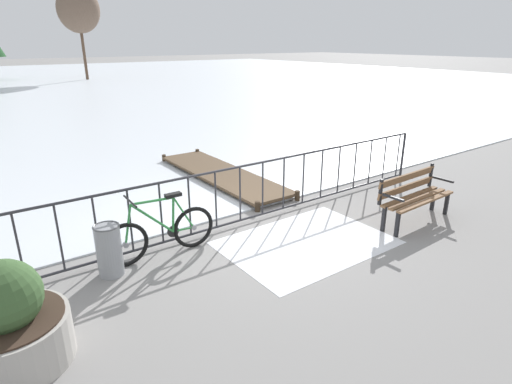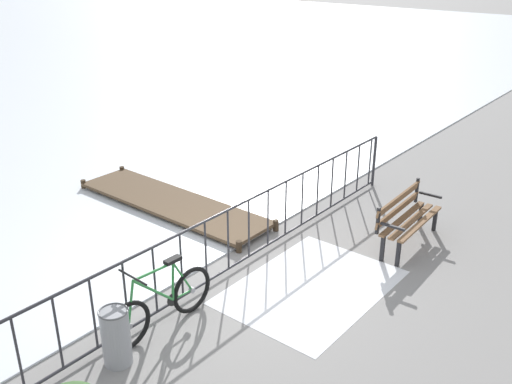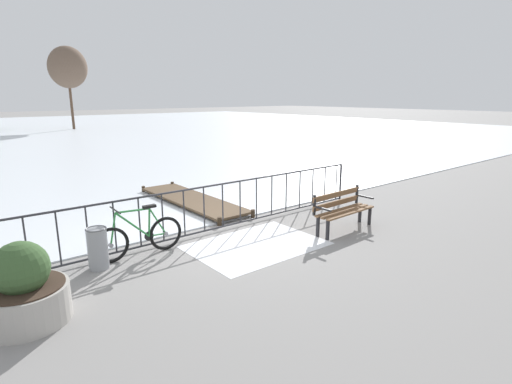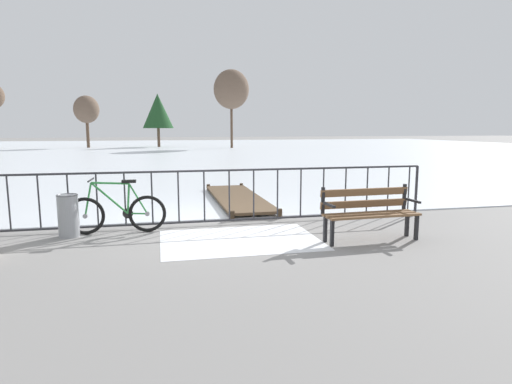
{
  "view_description": "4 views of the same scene",
  "coord_description": "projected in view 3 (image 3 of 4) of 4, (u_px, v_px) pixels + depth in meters",
  "views": [
    {
      "loc": [
        -3.69,
        -5.56,
        3.03
      ],
      "look_at": [
        -0.27,
        -0.84,
        0.91
      ],
      "focal_mm": 29.33,
      "sensor_mm": 36.0,
      "label": 1
    },
    {
      "loc": [
        -5.57,
        -5.05,
        4.55
      ],
      "look_at": [
        1.07,
        0.34,
        0.89
      ],
      "focal_mm": 40.13,
      "sensor_mm": 36.0,
      "label": 2
    },
    {
      "loc": [
        -4.32,
        -7.06,
        2.92
      ],
      "look_at": [
        0.95,
        -0.59,
        0.91
      ],
      "focal_mm": 28.11,
      "sensor_mm": 36.0,
      "label": 3
    },
    {
      "loc": [
        -0.82,
        -8.01,
        1.85
      ],
      "look_at": [
        1.07,
        0.3,
        0.57
      ],
      "focal_mm": 30.04,
      "sensor_mm": 36.0,
      "label": 4
    }
  ],
  "objects": [
    {
      "name": "railing_fence",
      "position": [
        204.0,
        209.0,
        8.52
      ],
      "size": [
        9.06,
        0.06,
        1.07
      ],
      "color": "#2D2D33",
      "rests_on": "ground"
    },
    {
      "name": "wooden_dock",
      "position": [
        192.0,
        199.0,
        11.09
      ],
      "size": [
        1.1,
        4.28,
        0.2
      ],
      "color": "brown",
      "rests_on": "ground"
    },
    {
      "name": "frozen_pond",
      "position": [
        3.0,
        135.0,
        30.06
      ],
      "size": [
        80.0,
        56.0,
        0.03
      ],
      "primitive_type": "cube",
      "color": "silver",
      "rests_on": "ground"
    },
    {
      "name": "ground_plane",
      "position": [
        205.0,
        234.0,
        8.66
      ],
      "size": [
        160.0,
        160.0,
        0.0
      ],
      "primitive_type": "plane",
      "color": "gray"
    },
    {
      "name": "park_bench",
      "position": [
        342.0,
        207.0,
        8.87
      ],
      "size": [
        1.62,
        0.53,
        0.89
      ],
      "color": "brown",
      "rests_on": "ground"
    },
    {
      "name": "tree_centre",
      "position": [
        68.0,
        67.0,
        34.22
      ],
      "size": [
        3.18,
        3.18,
        7.02
      ],
      "color": "brown",
      "rests_on": "ground"
    },
    {
      "name": "snow_patch",
      "position": [
        256.0,
        245.0,
        8.03
      ],
      "size": [
        2.6,
        1.86,
        0.01
      ],
      "primitive_type": "cube",
      "color": "white",
      "rests_on": "ground"
    },
    {
      "name": "trash_bin",
      "position": [
        98.0,
        248.0,
        6.87
      ],
      "size": [
        0.35,
        0.35,
        0.73
      ],
      "color": "gray",
      "rests_on": "ground"
    },
    {
      "name": "bicycle_near_railing",
      "position": [
        139.0,
        237.0,
        7.41
      ],
      "size": [
        1.71,
        0.52,
        0.97
      ],
      "color": "black",
      "rests_on": "ground"
    },
    {
      "name": "planter_with_shrub",
      "position": [
        24.0,
        291.0,
        5.22
      ],
      "size": [
        1.1,
        1.1,
        1.11
      ],
      "color": "#ADA8A0",
      "rests_on": "ground"
    }
  ]
}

